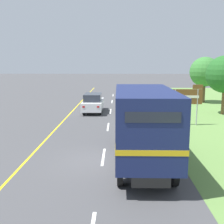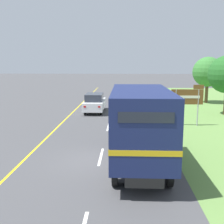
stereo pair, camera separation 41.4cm
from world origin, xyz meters
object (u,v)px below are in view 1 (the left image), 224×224
Objects in this scene: horse_trailer_truck at (143,122)px; lead_car_white at (93,103)px; roadside_tree_mid at (205,72)px; highway_sign at (187,98)px.

lead_car_white is (-3.49, 13.54, -1.07)m from horse_trailer_truck.
roadside_tree_mid reaches higher than horse_trailer_truck.
highway_sign is at bearing -111.87° from roadside_tree_mid.
highway_sign is 13.15m from roadside_tree_mid.
roadside_tree_mid is at bearing 66.36° from horse_trailer_truck.
roadside_tree_mid reaches higher than highway_sign.
horse_trailer_truck reaches higher than lead_car_white.
lead_car_white is 14.29m from roadside_tree_mid.
horse_trailer_truck is 1.78× the size of lead_car_white.
horse_trailer_truck is 1.53× the size of roadside_tree_mid.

